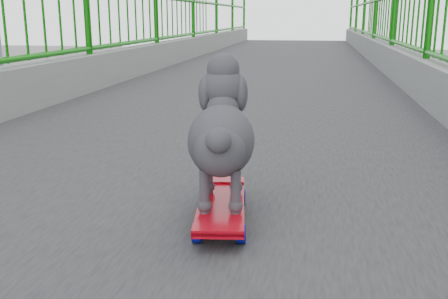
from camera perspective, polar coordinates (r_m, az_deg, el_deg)
railing at (r=2.46m, az=-3.17°, el=4.72°), size 3.00×24.00×1.42m
skateboard at (r=1.63m, az=-0.30°, el=-6.29°), size 0.21×0.50×0.06m
poodle at (r=1.59m, az=-0.28°, el=1.90°), size 0.24×0.48×0.40m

